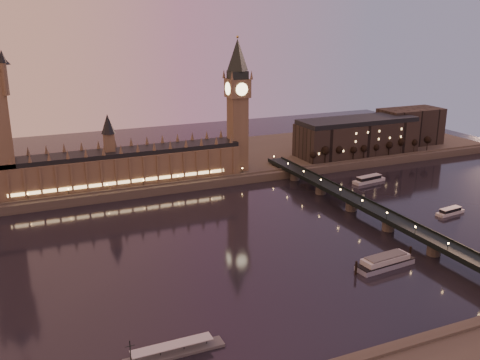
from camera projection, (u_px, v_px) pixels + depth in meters
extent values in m
plane|color=black|center=(236.00, 243.00, 303.23)|extent=(700.00, 700.00, 0.00)
cube|color=#423D35|center=(192.00, 163.00, 458.37)|extent=(560.00, 130.00, 6.00)
cube|color=brown|center=(119.00, 169.00, 388.79)|extent=(180.00, 26.00, 22.00)
cube|color=black|center=(118.00, 152.00, 385.12)|extent=(180.00, 22.00, 3.20)
cube|color=#FFCC7F|center=(124.00, 182.00, 378.72)|extent=(153.00, 0.25, 2.20)
cube|color=brown|center=(238.00, 134.00, 419.77)|extent=(13.00, 13.00, 58.00)
cube|color=brown|center=(238.00, 88.00, 409.27)|extent=(16.00, 16.00, 14.00)
cylinder|color=#FFEAA5|center=(242.00, 89.00, 402.11)|extent=(9.60, 0.35, 9.60)
cylinder|color=#FFEAA5|center=(228.00, 89.00, 406.12)|extent=(0.35, 9.60, 9.60)
cube|color=black|center=(238.00, 75.00, 406.36)|extent=(13.00, 13.00, 6.00)
cone|color=black|center=(238.00, 55.00, 401.98)|extent=(17.68, 17.68, 24.00)
sphere|color=gold|center=(238.00, 37.00, 398.19)|extent=(2.00, 2.00, 2.00)
cube|color=black|center=(370.00, 208.00, 336.35)|extent=(13.00, 260.00, 2.00)
cube|color=black|center=(361.00, 207.00, 333.49)|extent=(0.60, 260.00, 1.00)
cube|color=black|center=(378.00, 204.00, 338.34)|extent=(0.60, 260.00, 1.00)
cube|color=black|center=(357.00, 138.00, 474.87)|extent=(110.00, 36.00, 28.00)
cube|color=black|center=(358.00, 120.00, 470.20)|extent=(108.00, 34.00, 4.00)
cube|color=black|center=(410.00, 126.00, 511.47)|extent=(60.00, 30.00, 34.00)
cylinder|color=black|center=(311.00, 160.00, 439.79)|extent=(0.70, 0.70, 9.40)
sphere|color=black|center=(311.00, 154.00, 438.36)|extent=(6.27, 6.27, 6.27)
cylinder|color=black|center=(325.00, 158.00, 444.95)|extent=(0.70, 0.70, 9.40)
sphere|color=black|center=(325.00, 152.00, 443.51)|extent=(6.27, 6.27, 6.27)
cylinder|color=black|center=(339.00, 156.00, 450.10)|extent=(0.70, 0.70, 9.40)
sphere|color=black|center=(339.00, 151.00, 448.67)|extent=(6.27, 6.27, 6.27)
cylinder|color=black|center=(352.00, 155.00, 455.25)|extent=(0.70, 0.70, 9.40)
sphere|color=black|center=(352.00, 149.00, 453.82)|extent=(6.27, 6.27, 6.27)
cylinder|color=black|center=(365.00, 153.00, 460.40)|extent=(0.70, 0.70, 9.40)
sphere|color=black|center=(365.00, 148.00, 458.97)|extent=(6.27, 6.27, 6.27)
cylinder|color=black|center=(377.00, 152.00, 465.55)|extent=(0.70, 0.70, 9.40)
sphere|color=black|center=(378.00, 146.00, 464.12)|extent=(6.27, 6.27, 6.27)
cylinder|color=black|center=(390.00, 150.00, 470.70)|extent=(0.70, 0.70, 9.40)
sphere|color=black|center=(390.00, 145.00, 469.27)|extent=(6.27, 6.27, 6.27)
cylinder|color=black|center=(402.00, 149.00, 475.86)|extent=(0.70, 0.70, 9.40)
sphere|color=black|center=(402.00, 143.00, 474.42)|extent=(6.27, 6.27, 6.27)
cylinder|color=black|center=(414.00, 147.00, 481.01)|extent=(0.70, 0.70, 9.40)
sphere|color=black|center=(414.00, 142.00, 479.58)|extent=(6.27, 6.27, 6.27)
cylinder|color=black|center=(425.00, 146.00, 486.16)|extent=(0.70, 0.70, 9.40)
sphere|color=black|center=(426.00, 141.00, 484.73)|extent=(6.27, 6.27, 6.27)
cube|color=silver|center=(369.00, 181.00, 415.60)|extent=(28.97, 10.75, 2.39)
cube|color=black|center=(369.00, 178.00, 414.90)|extent=(21.51, 8.52, 2.39)
cube|color=silver|center=(369.00, 176.00, 414.49)|extent=(22.11, 8.87, 0.44)
cube|color=silver|center=(450.00, 213.00, 348.17)|extent=(21.89, 8.32, 1.96)
cube|color=black|center=(450.00, 210.00, 347.60)|extent=(16.25, 6.62, 1.96)
cube|color=silver|center=(451.00, 208.00, 347.27)|extent=(16.70, 6.90, 0.36)
cube|color=#848DA9|center=(385.00, 265.00, 274.10)|extent=(33.69, 12.24, 2.68)
cube|color=black|center=(385.00, 262.00, 273.64)|extent=(33.69, 12.24, 0.52)
cube|color=silver|center=(385.00, 259.00, 273.17)|extent=(27.44, 10.65, 2.68)
cube|color=#595B5E|center=(386.00, 256.00, 272.68)|extent=(23.24, 9.25, 0.72)
cylinder|color=black|center=(356.00, 268.00, 265.75)|extent=(1.13, 1.13, 7.01)
cylinder|color=black|center=(410.00, 253.00, 282.95)|extent=(1.13, 1.13, 7.01)
cube|color=#595B5E|center=(175.00, 353.00, 203.36)|extent=(38.99, 6.50, 1.11)
cube|color=silver|center=(172.00, 345.00, 201.94)|extent=(31.56, 5.57, 0.28)
cylinder|color=black|center=(130.00, 352.00, 195.41)|extent=(0.37, 0.37, 9.28)
cylinder|color=black|center=(130.00, 346.00, 194.73)|extent=(3.71, 0.22, 0.22)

